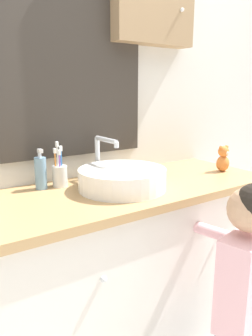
{
  "coord_description": "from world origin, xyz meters",
  "views": [
    {
      "loc": [
        -0.82,
        -0.83,
        1.22
      ],
      "look_at": [
        -0.06,
        0.27,
        0.9
      ],
      "focal_mm": 35.0,
      "sensor_mm": 36.0,
      "label": 1
    }
  ],
  "objects_px": {
    "sink_basin": "(122,178)",
    "toothbrush_holder": "(60,175)",
    "child_figure": "(243,284)",
    "teddy_bear": "(223,159)",
    "soap_dispenser": "(41,173)"
  },
  "relations": [
    {
      "from": "sink_basin",
      "to": "toothbrush_holder",
      "type": "height_order",
      "value": "sink_basin"
    },
    {
      "from": "toothbrush_holder",
      "to": "teddy_bear",
      "type": "height_order",
      "value": "toothbrush_holder"
    },
    {
      "from": "teddy_bear",
      "to": "soap_dispenser",
      "type": "bearing_deg",
      "value": 165.91
    },
    {
      "from": "sink_basin",
      "to": "soap_dispenser",
      "type": "distance_m",
      "value": 0.35
    },
    {
      "from": "child_figure",
      "to": "teddy_bear",
      "type": "height_order",
      "value": "teddy_bear"
    },
    {
      "from": "toothbrush_holder",
      "to": "child_figure",
      "type": "height_order",
      "value": "toothbrush_holder"
    },
    {
      "from": "toothbrush_holder",
      "to": "child_figure",
      "type": "xyz_separation_m",
      "value": [
        0.41,
        -0.68,
        -0.33
      ]
    },
    {
      "from": "toothbrush_holder",
      "to": "soap_dispenser",
      "type": "relative_size",
      "value": 1.13
    },
    {
      "from": "sink_basin",
      "to": "soap_dispenser",
      "type": "xyz_separation_m",
      "value": [
        -0.29,
        0.19,
        0.02
      ]
    },
    {
      "from": "child_figure",
      "to": "teddy_bear",
      "type": "bearing_deg",
      "value": 48.25
    },
    {
      "from": "soap_dispenser",
      "to": "teddy_bear",
      "type": "relative_size",
      "value": 1.28
    },
    {
      "from": "soap_dispenser",
      "to": "toothbrush_holder",
      "type": "bearing_deg",
      "value": -6.48
    },
    {
      "from": "child_figure",
      "to": "teddy_bear",
      "type": "relative_size",
      "value": 6.6
    },
    {
      "from": "sink_basin",
      "to": "child_figure",
      "type": "xyz_separation_m",
      "value": [
        0.2,
        -0.5,
        -0.32
      ]
    },
    {
      "from": "teddy_bear",
      "to": "child_figure",
      "type": "bearing_deg",
      "value": -131.75
    }
  ]
}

